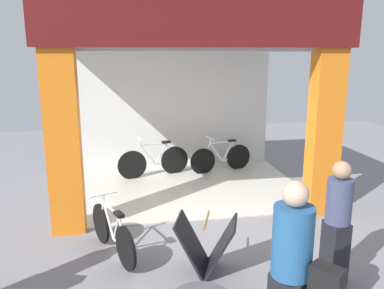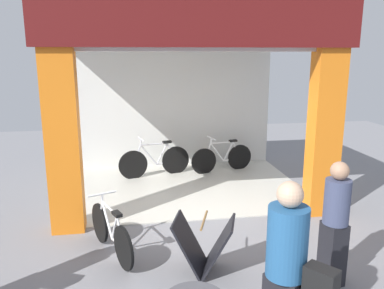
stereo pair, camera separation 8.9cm
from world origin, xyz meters
name	(u,v)px [view 1 (the left image)]	position (x,y,z in m)	size (l,w,h in m)	color
ground_plane	(201,221)	(0.00, 0.00, 0.00)	(17.75, 17.75, 0.00)	gray
shop_facade	(185,97)	(0.00, 1.69, 1.95)	(5.07, 3.85, 3.69)	beige
bicycle_inside_0	(221,158)	(1.05, 2.73, 0.35)	(1.57, 0.50, 0.88)	black
bicycle_inside_1	(154,161)	(-0.59, 2.64, 0.37)	(1.67, 0.53, 0.94)	black
bicycle_parked_0	(112,233)	(-1.47, -0.93, 0.34)	(0.63, 1.43, 0.84)	black
sandwich_board_sign	(206,245)	(-0.25, -1.59, 0.37)	(0.93, 0.81, 0.75)	black
pedestrian_0	(337,222)	(1.27, -2.11, 0.81)	(0.36, 0.36, 1.59)	black
pedestrian_1	(293,271)	(0.19, -3.23, 0.93)	(0.60, 0.68, 1.77)	black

